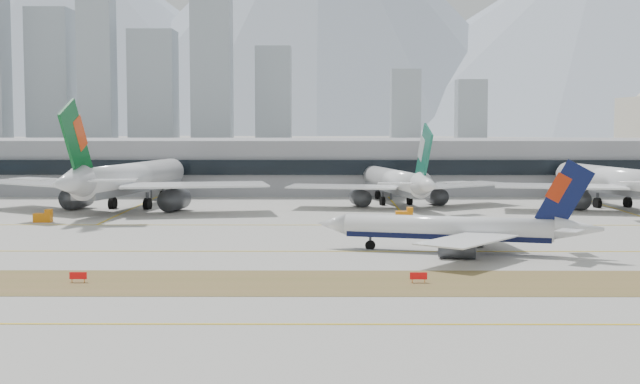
{
  "coord_description": "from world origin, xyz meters",
  "views": [
    {
      "loc": [
        9.31,
        -143.52,
        20.63
      ],
      "look_at": [
        8.56,
        18.0,
        7.5
      ],
      "focal_mm": 50.0,
      "sensor_mm": 36.0,
      "label": 1
    }
  ],
  "objects_px": {
    "taxiing_airliner": "(458,230)",
    "terminal": "(292,165)",
    "widebody_cathay": "(397,183)",
    "widebody_china_air": "(615,182)",
    "widebody_eva": "(127,180)"
  },
  "relations": [
    {
      "from": "widebody_eva",
      "to": "terminal",
      "type": "relative_size",
      "value": 0.25
    },
    {
      "from": "taxiing_airliner",
      "to": "terminal",
      "type": "bearing_deg",
      "value": -60.73
    },
    {
      "from": "widebody_eva",
      "to": "widebody_cathay",
      "type": "relative_size",
      "value": 1.25
    },
    {
      "from": "widebody_eva",
      "to": "terminal",
      "type": "distance_m",
      "value": 65.32
    },
    {
      "from": "widebody_eva",
      "to": "widebody_cathay",
      "type": "distance_m",
      "value": 63.77
    },
    {
      "from": "widebody_china_air",
      "to": "widebody_cathay",
      "type": "bearing_deg",
      "value": 72.12
    },
    {
      "from": "widebody_cathay",
      "to": "terminal",
      "type": "bearing_deg",
      "value": 19.09
    },
    {
      "from": "widebody_eva",
      "to": "terminal",
      "type": "xyz_separation_m",
      "value": [
        35.93,
        54.55,
        0.8
      ]
    },
    {
      "from": "taxiing_airliner",
      "to": "widebody_eva",
      "type": "xyz_separation_m",
      "value": [
        -66.05,
        66.37,
        3.09
      ]
    },
    {
      "from": "widebody_china_air",
      "to": "terminal",
      "type": "distance_m",
      "value": 92.47
    },
    {
      "from": "taxiing_airliner",
      "to": "widebody_cathay",
      "type": "height_order",
      "value": "widebody_cathay"
    },
    {
      "from": "widebody_cathay",
      "to": "widebody_china_air",
      "type": "height_order",
      "value": "widebody_china_air"
    },
    {
      "from": "terminal",
      "to": "widebody_cathay",
      "type": "bearing_deg",
      "value": -58.62
    },
    {
      "from": "taxiing_airliner",
      "to": "widebody_eva",
      "type": "distance_m",
      "value": 93.69
    },
    {
      "from": "taxiing_airliner",
      "to": "terminal",
      "type": "height_order",
      "value": "terminal"
    }
  ]
}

